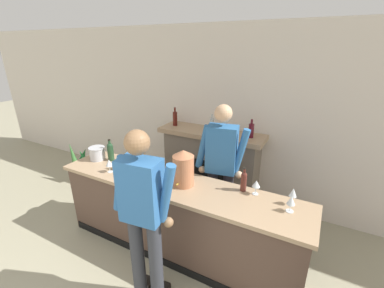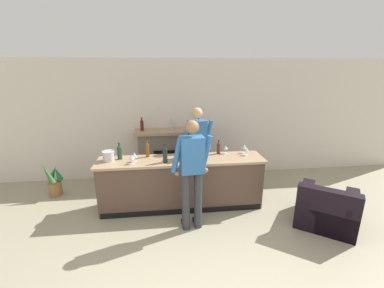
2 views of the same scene
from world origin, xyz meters
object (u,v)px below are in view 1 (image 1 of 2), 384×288
at_px(fireplace_stone, 211,165).
at_px(wine_bottle_merlot_tall, 244,181).
at_px(wine_glass_back_row, 256,184).
at_px(wine_bottle_rose_blush, 110,151).
at_px(copper_dispenser, 183,168).
at_px(wine_bottle_port_short, 142,155).
at_px(ice_bucket_steel, 97,153).
at_px(person_customer, 143,216).
at_px(wine_bottle_riesling_slim, 146,171).
at_px(wine_glass_near_bucket, 109,163).
at_px(person_bartender, 221,169).
at_px(wine_glass_front_left, 291,201).
at_px(wine_glass_front_right, 117,161).
at_px(wine_glass_mid_counter, 293,193).
at_px(potted_plant_corner, 82,165).

relative_size(fireplace_stone, wine_bottle_merlot_tall, 6.08).
bearing_deg(wine_glass_back_row, wine_bottle_rose_blush, -177.72).
bearing_deg(copper_dispenser, wine_glass_back_row, 13.52).
bearing_deg(wine_bottle_port_short, ice_bucket_steel, -169.12).
distance_m(wine_bottle_port_short, wine_bottle_rose_blush, 0.50).
distance_m(person_customer, wine_bottle_riesling_slim, 0.71).
relative_size(fireplace_stone, wine_glass_near_bucket, 9.89).
xyz_separation_m(person_bartender, wine_bottle_riesling_slim, (-0.65, -0.64, 0.10)).
height_order(fireplace_stone, wine_bottle_merlot_tall, fireplace_stone).
height_order(wine_bottle_merlot_tall, wine_glass_front_left, wine_bottle_merlot_tall).
distance_m(wine_glass_back_row, wine_glass_front_right, 1.72).
height_order(ice_bucket_steel, wine_bottle_merlot_tall, wine_bottle_merlot_tall).
bearing_deg(wine_glass_front_right, copper_dispenser, 4.06).
bearing_deg(wine_glass_front_right, wine_bottle_port_short, 47.29).
distance_m(fireplace_stone, wine_glass_mid_counter, 1.81).
bearing_deg(wine_bottle_riesling_slim, wine_glass_front_right, 170.22).
relative_size(ice_bucket_steel, wine_bottle_rose_blush, 0.72).
relative_size(ice_bucket_steel, wine_glass_front_left, 1.32).
distance_m(copper_dispenser, wine_bottle_merlot_tall, 0.67).
xyz_separation_m(fireplace_stone, wine_bottle_rose_blush, (-0.98, -1.15, 0.49)).
xyz_separation_m(potted_plant_corner, wine_glass_front_left, (3.82, -0.67, 0.77)).
height_order(copper_dispenser, wine_glass_mid_counter, copper_dispenser).
distance_m(copper_dispenser, wine_glass_near_bucket, 0.98).
relative_size(wine_bottle_riesling_slim, wine_bottle_merlot_tall, 1.23).
xyz_separation_m(person_bartender, wine_glass_front_left, (0.89, -0.44, 0.06)).
xyz_separation_m(potted_plant_corner, wine_bottle_merlot_tall, (3.31, -0.51, 0.78)).
relative_size(person_customer, copper_dispenser, 4.33).
distance_m(wine_bottle_merlot_tall, wine_bottle_rose_blush, 1.84).
height_order(wine_bottle_port_short, wine_glass_front_left, wine_bottle_port_short).
relative_size(potted_plant_corner, ice_bucket_steel, 3.53).
height_order(wine_glass_near_bucket, wine_glass_mid_counter, wine_glass_mid_counter).
xyz_separation_m(wine_bottle_merlot_tall, wine_bottle_rose_blush, (-1.84, -0.09, 0.02)).
relative_size(wine_bottle_merlot_tall, wine_glass_front_left, 1.66).
distance_m(fireplace_stone, wine_bottle_port_short, 1.29).
distance_m(person_customer, wine_glass_front_left, 1.37).
height_order(wine_bottle_riesling_slim, wine_glass_back_row, wine_bottle_riesling_slim).
relative_size(wine_bottle_port_short, wine_glass_front_right, 1.93).
bearing_deg(potted_plant_corner, fireplace_stone, 12.65).
bearing_deg(potted_plant_corner, wine_glass_near_bucket, -27.05).
bearing_deg(potted_plant_corner, wine_glass_mid_counter, -8.08).
bearing_deg(person_bartender, wine_bottle_riesling_slim, -135.48).
distance_m(wine_bottle_riesling_slim, wine_glass_mid_counter, 1.57).
height_order(person_customer, person_bartender, person_customer).
bearing_deg(wine_glass_front_right, wine_bottle_rose_blush, 148.29).
relative_size(person_customer, wine_bottle_rose_blush, 6.03).
bearing_deg(wine_bottle_merlot_tall, wine_bottle_riesling_slim, -161.08).
bearing_deg(wine_glass_near_bucket, wine_bottle_rose_blush, 132.14).
bearing_deg(potted_plant_corner, ice_bucket_steel, -27.59).
bearing_deg(wine_glass_front_right, wine_bottle_merlot_tall, 9.44).
distance_m(potted_plant_corner, ice_bucket_steel, 1.63).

